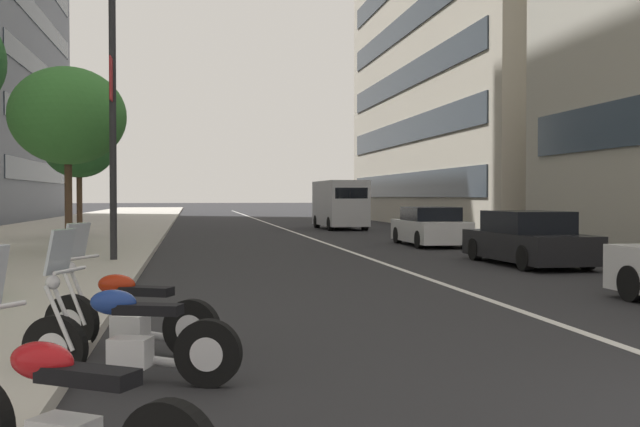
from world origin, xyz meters
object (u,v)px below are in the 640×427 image
street_lamp_with_banners (128,66)px  delivery_van_ahead (340,203)px  street_tree_by_lamp_post (79,148)px  street_tree_far_plaza (68,116)px  car_lead_in_lane (430,227)px  motorcycle_second_in_row (59,417)px  motorcycle_under_tarp (127,315)px  car_mid_block_traffic (527,240)px  motorcycle_nearest_camera (126,338)px

street_lamp_with_banners → delivery_van_ahead: bearing=-25.6°
street_lamp_with_banners → street_tree_by_lamp_post: 11.03m
street_tree_far_plaza → car_lead_in_lane: bearing=-76.1°
motorcycle_second_in_row → motorcycle_under_tarp: motorcycle_under_tarp is taller
motorcycle_under_tarp → street_tree_far_plaza: (14.44, 2.86, 3.71)m
motorcycle_second_in_row → delivery_van_ahead: delivery_van_ahead is taller
street_tree_far_plaza → street_tree_by_lamp_post: size_ratio=1.16×
street_tree_by_lamp_post → street_tree_far_plaza: bearing=-174.3°
motorcycle_second_in_row → street_tree_far_plaza: street_tree_far_plaza is taller
car_mid_block_traffic → street_tree_far_plaza: size_ratio=0.85×
motorcycle_under_tarp → street_tree_far_plaza: size_ratio=0.37×
car_mid_block_traffic → motorcycle_under_tarp: bearing=134.8°
motorcycle_second_in_row → car_mid_block_traffic: bearing=-92.6°
motorcycle_under_tarp → street_lamp_with_banners: 12.31m
car_mid_block_traffic → street_lamp_with_banners: 11.33m
motorcycle_nearest_camera → car_mid_block_traffic: bearing=-111.6°
car_lead_in_lane → motorcycle_second_in_row: bearing=157.3°
car_lead_in_lane → street_tree_by_lamp_post: (4.49, 12.87, 3.02)m
car_lead_in_lane → street_tree_by_lamp_post: size_ratio=0.95×
motorcycle_under_tarp → delivery_van_ahead: bearing=-80.4°
car_lead_in_lane → street_tree_far_plaza: street_tree_far_plaza is taller
motorcycle_second_in_row → delivery_van_ahead: size_ratio=0.35×
delivery_van_ahead → motorcycle_under_tarp: bearing=162.7°
car_lead_in_lane → street_lamp_with_banners: street_lamp_with_banners is taller
car_lead_in_lane → delivery_van_ahead: size_ratio=0.84×
car_mid_block_traffic → street_lamp_with_banners: street_lamp_with_banners is taller
motorcycle_second_in_row → motorcycle_under_tarp: size_ratio=0.93×
street_tree_far_plaza → delivery_van_ahead: bearing=-34.3°
motorcycle_under_tarp → street_lamp_with_banners: bearing=-60.4°
motorcycle_under_tarp → car_mid_block_traffic: bearing=-109.0°
motorcycle_under_tarp → delivery_van_ahead: 32.60m
motorcycle_nearest_camera → delivery_van_ahead: delivery_van_ahead is taller
car_lead_in_lane → delivery_van_ahead: delivery_van_ahead is taller
motorcycle_nearest_camera → car_lead_in_lane: 20.90m
delivery_van_ahead → street_lamp_with_banners: street_lamp_with_banners is taller
motorcycle_nearest_camera → street_tree_far_plaza: size_ratio=0.39×
motorcycle_second_in_row → motorcycle_under_tarp: bearing=-59.0°
street_tree_far_plaza → street_tree_by_lamp_post: bearing=5.7°
motorcycle_second_in_row → street_tree_by_lamp_post: size_ratio=0.40×
street_lamp_with_banners → car_lead_in_lane: bearing=-59.0°
motorcycle_under_tarp → street_tree_by_lamp_post: bearing=-55.5°
motorcycle_nearest_camera → car_lead_in_lane: (18.78, -9.17, 0.22)m
motorcycle_second_in_row → street_tree_far_plaza: size_ratio=0.34×
delivery_van_ahead → street_tree_by_lamp_post: (-9.47, 12.33, 2.28)m
car_lead_in_lane → delivery_van_ahead: (13.96, 0.54, 0.74)m
delivery_van_ahead → street_tree_by_lamp_post: bearing=125.7°
motorcycle_nearest_camera → motorcycle_second_in_row: bearing=104.3°
motorcycle_second_in_row → motorcycle_nearest_camera: (2.57, -0.19, 0.00)m
motorcycle_second_in_row → street_lamp_with_banners: street_lamp_with_banners is taller
street_tree_far_plaza → street_tree_by_lamp_post: street_tree_far_plaza is taller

